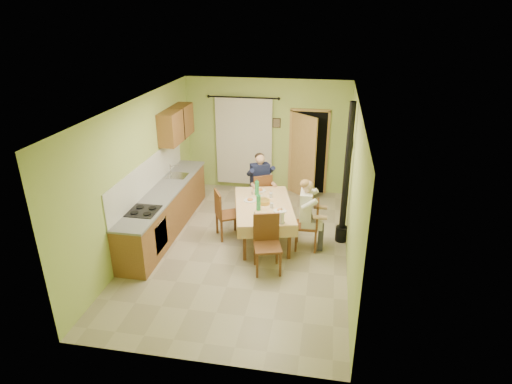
% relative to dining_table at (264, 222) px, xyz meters
% --- Properties ---
extents(floor, '(4.00, 6.00, 0.01)m').
position_rel_dining_table_xyz_m(floor, '(-0.35, -0.41, -0.38)').
color(floor, tan).
rests_on(floor, ground).
extents(room_shell, '(4.04, 6.04, 2.82)m').
position_rel_dining_table_xyz_m(room_shell, '(-0.35, -0.41, 1.44)').
color(room_shell, '#B3CD69').
rests_on(room_shell, ground).
extents(kitchen_run, '(0.64, 3.64, 1.56)m').
position_rel_dining_table_xyz_m(kitchen_run, '(-2.06, -0.01, 0.10)').
color(kitchen_run, brown).
rests_on(kitchen_run, ground).
extents(upper_cabinets, '(0.35, 1.40, 0.70)m').
position_rel_dining_table_xyz_m(upper_cabinets, '(-2.17, 1.29, 1.57)').
color(upper_cabinets, brown).
rests_on(upper_cabinets, room_shell).
extents(curtain, '(1.70, 0.07, 2.22)m').
position_rel_dining_table_xyz_m(curtain, '(-0.90, 2.49, 0.88)').
color(curtain, black).
rests_on(curtain, ground).
extents(doorway, '(0.96, 0.60, 2.15)m').
position_rel_dining_table_xyz_m(doorway, '(0.65, 2.43, 0.67)').
color(doorway, black).
rests_on(doorway, ground).
extents(dining_table, '(1.49, 2.03, 0.76)m').
position_rel_dining_table_xyz_m(dining_table, '(0.00, 0.00, 0.00)').
color(dining_table, tan).
rests_on(dining_table, ground).
extents(tableware, '(0.91, 1.55, 0.33)m').
position_rel_dining_table_xyz_m(tableware, '(0.04, -0.10, 0.45)').
color(tableware, white).
rests_on(tableware, dining_table).
extents(chair_far, '(0.57, 0.57, 0.99)m').
position_rel_dining_table_xyz_m(chair_far, '(-0.25, 1.12, -0.09)').
color(chair_far, brown).
rests_on(chair_far, ground).
extents(chair_near, '(0.57, 0.57, 1.03)m').
position_rel_dining_table_xyz_m(chair_near, '(0.24, -1.11, -0.09)').
color(chair_near, brown).
rests_on(chair_near, ground).
extents(chair_right, '(0.43, 0.43, 0.99)m').
position_rel_dining_table_xyz_m(chair_right, '(0.88, -0.21, -0.09)').
color(chair_right, brown).
rests_on(chair_right, ground).
extents(chair_left, '(0.61, 0.61, 1.01)m').
position_rel_dining_table_xyz_m(chair_left, '(-0.73, -0.03, -0.09)').
color(chair_left, brown).
rests_on(chair_left, ground).
extents(man_far, '(0.65, 0.62, 1.39)m').
position_rel_dining_table_xyz_m(man_far, '(-0.26, 1.13, 0.50)').
color(man_far, '#141938').
rests_on(man_far, chair_far).
extents(man_right, '(0.47, 0.59, 1.39)m').
position_rel_dining_table_xyz_m(man_right, '(0.87, -0.21, 0.50)').
color(man_right, silver).
rests_on(man_right, chair_right).
extents(stove_flue, '(0.24, 0.24, 2.80)m').
position_rel_dining_table_xyz_m(stove_flue, '(1.55, 0.19, 0.65)').
color(stove_flue, black).
rests_on(stove_flue, ground).
extents(picture_back, '(0.19, 0.03, 0.23)m').
position_rel_dining_table_xyz_m(picture_back, '(-0.10, 2.56, 1.37)').
color(picture_back, black).
rests_on(picture_back, room_shell).
extents(picture_right, '(0.03, 0.31, 0.21)m').
position_rel_dining_table_xyz_m(picture_right, '(1.62, 0.79, 1.47)').
color(picture_right, brown).
rests_on(picture_right, room_shell).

